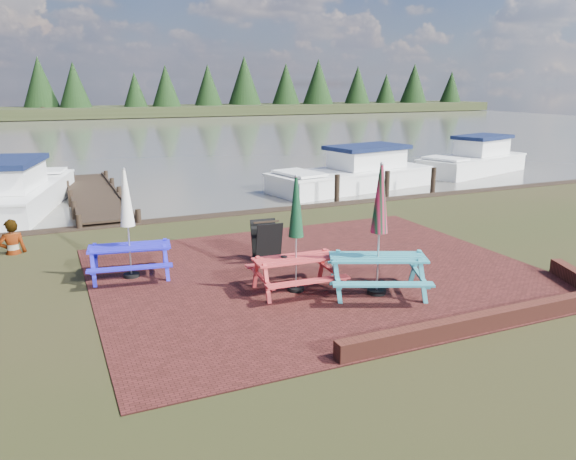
% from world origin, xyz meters
% --- Properties ---
extents(ground, '(120.00, 120.00, 0.00)m').
position_xyz_m(ground, '(0.00, 0.00, 0.00)').
color(ground, black).
rests_on(ground, ground).
extents(paving, '(9.00, 7.50, 0.02)m').
position_xyz_m(paving, '(0.00, 1.00, 0.01)').
color(paving, '#351311').
rests_on(paving, ground).
extents(brick_wall, '(6.21, 1.79, 0.30)m').
position_xyz_m(brick_wall, '(2.15, -2.42, 0.15)').
color(brick_wall, '#4C1E16').
rests_on(brick_wall, ground).
extents(water, '(120.00, 60.00, 0.02)m').
position_xyz_m(water, '(0.00, 37.00, 0.00)').
color(water, '#4E4B43').
rests_on(water, ground).
extents(far_treeline, '(120.00, 10.00, 8.10)m').
position_xyz_m(far_treeline, '(0.00, 66.00, 3.28)').
color(far_treeline, black).
rests_on(far_treeline, ground).
extents(picnic_table_teal, '(2.26, 2.16, 2.47)m').
position_xyz_m(picnic_table_teal, '(0.48, -0.54, 0.87)').
color(picnic_table_teal, teal).
rests_on(picnic_table_teal, ground).
extents(picnic_table_red, '(1.67, 1.50, 2.22)m').
position_xyz_m(picnic_table_red, '(-0.85, 0.22, 0.78)').
color(picnic_table_red, red).
rests_on(picnic_table_red, ground).
extents(picnic_table_blue, '(1.82, 1.67, 2.24)m').
position_xyz_m(picnic_table_blue, '(-3.61, 2.29, 0.79)').
color(picnic_table_blue, '#201BD1').
rests_on(picnic_table_blue, ground).
extents(chalkboard, '(0.59, 0.58, 0.93)m').
position_xyz_m(chalkboard, '(-0.69, 2.14, 0.48)').
color(chalkboard, black).
rests_on(chalkboard, ground).
extents(jetty, '(1.76, 9.08, 1.00)m').
position_xyz_m(jetty, '(-3.50, 11.28, 0.11)').
color(jetty, black).
rests_on(jetty, ground).
extents(boat_jetty, '(3.86, 7.04, 1.94)m').
position_xyz_m(boat_jetty, '(-5.91, 11.19, 0.38)').
color(boat_jetty, white).
rests_on(boat_jetty, ground).
extents(boat_near, '(7.13, 3.60, 1.84)m').
position_xyz_m(boat_near, '(6.21, 10.12, 0.35)').
color(boat_near, white).
rests_on(boat_near, ground).
extents(boat_far, '(6.40, 3.85, 1.89)m').
position_xyz_m(boat_far, '(13.41, 11.42, 0.37)').
color(boat_far, white).
rests_on(boat_far, ground).
extents(person, '(0.63, 0.44, 1.64)m').
position_xyz_m(person, '(-5.88, 5.09, 0.82)').
color(person, gray).
rests_on(person, ground).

